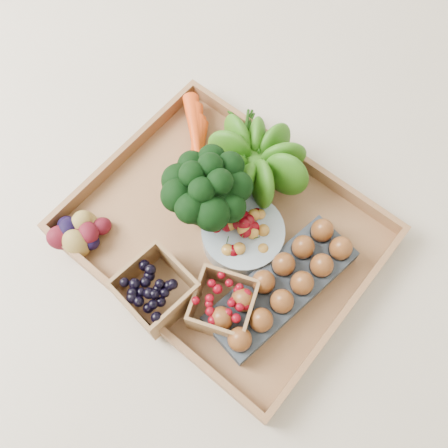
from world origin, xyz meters
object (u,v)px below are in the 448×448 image
Objects in this scene: tray at (224,235)px; cherry_bowl at (243,234)px; egg_carton at (281,287)px; broccoli at (208,201)px.

tray is 0.05m from cherry_bowl.
tray is at bearing -179.11° from egg_carton.
cherry_bowl is at bearing 22.20° from tray.
egg_carton is (0.12, -0.04, -0.00)m from cherry_bowl.
broccoli is at bearing 168.20° from tray.
broccoli is 0.55× the size of egg_carton.
egg_carton is at bearing -16.83° from cherry_bowl.
cherry_bowl is at bearing 2.83° from broccoli.
cherry_bowl is 0.53× the size of egg_carton.
egg_carton is (0.15, -0.02, 0.02)m from tray.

